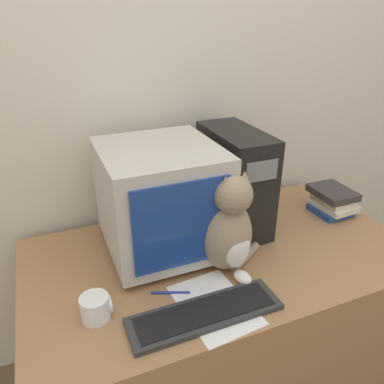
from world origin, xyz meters
name	(u,v)px	position (x,y,z in m)	size (l,w,h in m)	color
wall_back	(177,89)	(0.00, 0.87, 1.25)	(7.00, 0.05, 2.50)	beige
desk	(219,319)	(0.00, 0.40, 0.35)	(1.49, 0.81, 0.70)	#9E7047
crt_monitor	(161,199)	(-0.20, 0.53, 0.92)	(0.42, 0.45, 0.42)	#BCB7AD
computer_tower	(234,180)	(0.14, 0.58, 0.91)	(0.19, 0.39, 0.43)	black
keyboard	(205,313)	(-0.20, 0.12, 0.71)	(0.49, 0.14, 0.02)	#2D2D2D
cat	(228,229)	(-0.03, 0.32, 0.87)	(0.28, 0.26, 0.38)	gray
book_stack	(332,201)	(0.62, 0.50, 0.76)	(0.17, 0.20, 0.12)	#234793
pen	(170,293)	(-0.27, 0.26, 0.71)	(0.12, 0.06, 0.01)	navy
paper_sheet	(214,305)	(-0.15, 0.15, 0.70)	(0.23, 0.31, 0.00)	white
mug	(96,308)	(-0.51, 0.25, 0.74)	(0.10, 0.09, 0.08)	white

